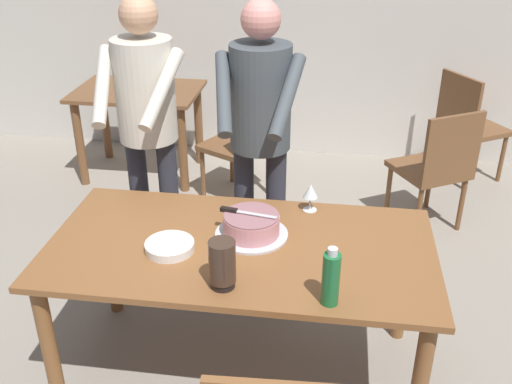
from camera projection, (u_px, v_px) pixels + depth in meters
The scene contains 15 objects.
ground_plane at pixel (242, 369), 3.00m from camera, with size 14.00×14.00×0.00m, color gray.
back_wall at pixel (296, 0), 4.91m from camera, with size 10.00×0.12×2.70m, color beige.
main_dining_table at pixel (241, 263), 2.70m from camera, with size 1.75×0.90×0.75m.
cake_on_platter at pixel (251, 226), 2.70m from camera, with size 0.34×0.34×0.11m.
cake_knife at pixel (237, 211), 2.69m from camera, with size 0.27×0.07×0.02m.
plate_stack at pixel (170, 246), 2.60m from camera, with size 0.22×0.22×0.04m.
wine_glass_near at pixel (311, 192), 2.89m from camera, with size 0.08×0.08×0.14m.
water_bottle at pixel (331, 278), 2.23m from camera, with size 0.07×0.07×0.25m.
hurricane_lamp at pixel (222, 264), 2.33m from camera, with size 0.11×0.11×0.21m.
person_cutting_cake at pixel (260, 125), 3.08m from camera, with size 0.47×0.55×1.72m.
person_standing_beside at pixel (147, 117), 3.19m from camera, with size 0.47×0.56×1.72m.
background_table at pixel (139, 109), 4.80m from camera, with size 1.00×0.70×0.74m.
background_chair_0 at pixel (468, 123), 4.75m from camera, with size 0.61×0.61×0.90m.
background_chair_1 at pixel (243, 140), 4.42m from camera, with size 0.60×0.60×0.90m.
background_chair_2 at pixel (437, 166), 4.02m from camera, with size 0.60×0.60×0.90m.
Camera 1 is at (0.39, -2.21, 2.18)m, focal length 41.18 mm.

